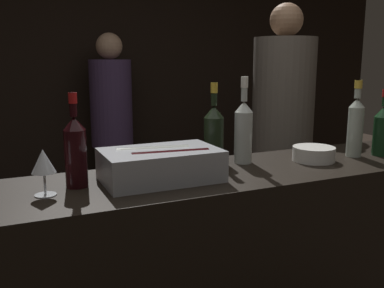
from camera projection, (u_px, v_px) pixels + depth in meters
name	position (u px, v px, depth m)	size (l,w,h in m)	color
wall_back_chalkboard	(81.00, 67.00, 3.69)	(6.40, 0.06, 2.80)	black
ice_bin_with_bottles	(161.00, 164.00, 1.58)	(0.43, 0.27, 0.12)	#9EA0A5
bowl_white	(314.00, 153.00, 1.89)	(0.18, 0.18, 0.06)	silver
wine_glass	(43.00, 163.00, 1.39)	(0.08, 0.08, 0.16)	silver
champagne_bottle	(214.00, 132.00, 1.85)	(0.09, 0.09, 0.35)	black
white_wine_bottle	(243.00, 129.00, 1.84)	(0.08, 0.08, 0.37)	#B2B7AD
red_wine_bottle_burgundy	(383.00, 129.00, 1.99)	(0.08, 0.08, 0.31)	#143319
rose_wine_bottle	(356.00, 124.00, 1.96)	(0.07, 0.07, 0.35)	#9EA899
red_wine_bottle_tall	(75.00, 150.00, 1.49)	(0.08, 0.08, 0.33)	black
person_in_hoodie	(112.00, 125.00, 3.52)	(0.34, 0.34, 1.67)	black
person_blond_tee	(282.00, 130.00, 2.82)	(0.40, 0.40, 1.81)	black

